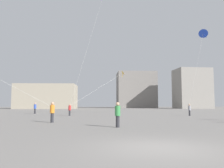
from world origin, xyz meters
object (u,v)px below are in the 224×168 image
person_in_green (118,113)px  building_centre_hall (136,90)px  kite_amber_delta (122,74)px  person_in_red (70,109)px  person_in_blue (35,108)px  person_in_grey (189,109)px  person_in_orange (52,111)px  kite_cobalt_diamond (203,34)px  building_left_hall (47,97)px  building_right_hall (192,89)px

person_in_green → building_centre_hall: 88.84m
person_in_green → kite_amber_delta: bearing=177.8°
person_in_red → kite_amber_delta: size_ratio=0.20×
person_in_blue → building_centre_hall: size_ratio=0.11×
person_in_grey → person_in_orange: 19.24m
person_in_orange → person_in_green: size_ratio=1.04×
kite_cobalt_diamond → building_centre_hall: 73.66m
person_in_red → building_left_hall: building_left_hall is taller
person_in_grey → person_in_green: 18.47m
building_right_hall → kite_amber_delta: bearing=-124.3°
building_centre_hall → person_in_green: bearing=-101.5°
kite_cobalt_diamond → building_centre_hall: bearing=86.3°
building_left_hall → person_in_red: bearing=-75.8°
person_in_green → building_left_hall: size_ratio=0.08×
kite_amber_delta → building_centre_hall: (14.88, 66.89, 1.64)m
kite_cobalt_diamond → person_in_red: bearing=171.1°
person_in_green → person_in_red: 16.80m
kite_amber_delta → building_right_hall: (32.88, 48.26, 1.19)m
person_in_orange → building_right_hall: bearing=34.5°
person_in_orange → person_in_blue: size_ratio=0.96×
person_in_green → kite_amber_delta: size_ratio=0.21×
person_in_green → person_in_red: bearing=-157.8°
person_in_red → building_right_hall: size_ratio=0.11×
person_in_grey → kite_amber_delta: size_ratio=0.20×
kite_amber_delta → building_left_hall: building_left_hall is taller
person_in_green → person_in_blue: person_in_blue is taller
person_in_orange → kite_amber_delta: kite_amber_delta is taller
person_in_blue → person_in_green: bearing=-166.8°
person_in_grey → person_in_orange: bearing=-86.2°
person_in_orange → building_right_hall: size_ratio=0.12×
person_in_red → kite_amber_delta: bearing=-69.9°
building_left_hall → person_in_orange: bearing=-78.5°
kite_cobalt_diamond → building_right_hall: (22.75, 54.81, -3.44)m
person_in_orange → building_centre_hall: size_ratio=0.10×
person_in_green → kite_cobalt_diamond: kite_cobalt_diamond is taller
person_in_orange → person_in_red: person_in_orange is taller
person_in_blue → building_left_hall: 47.36m
person_in_red → building_centre_hall: size_ratio=0.09×
person_in_orange → building_centre_hall: building_centre_hall is taller
building_right_hall → person_in_red: bearing=-127.8°
building_left_hall → building_centre_hall: (36.00, 17.26, 3.55)m
person_in_green → building_centre_hall: (17.68, 86.78, 6.99)m
person_in_red → building_centre_hall: 74.48m
kite_cobalt_diamond → building_left_hall: bearing=119.1°
person_in_red → building_right_hall: 66.23m
person_in_grey → kite_cobalt_diamond: (1.64, -1.29, 10.02)m
building_left_hall → person_in_green: bearing=-75.2°
person_in_grey → kite_cobalt_diamond: kite_cobalt_diamond is taller
kite_cobalt_diamond → kite_amber_delta: kite_cobalt_diamond is taller
person_in_orange → kite_amber_delta: (7.85, 15.42, 5.31)m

